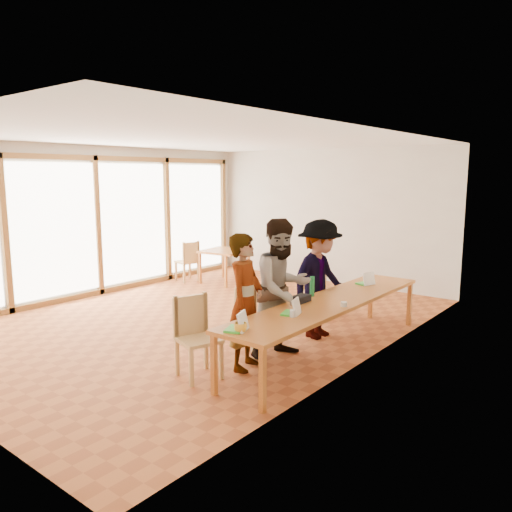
% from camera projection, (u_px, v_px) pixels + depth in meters
% --- Properties ---
extents(ground, '(8.00, 8.00, 0.00)m').
position_uv_depth(ground, '(204.00, 319.00, 8.45)').
color(ground, '#B05B2A').
rests_on(ground, ground).
extents(wall_back, '(6.00, 0.10, 3.00)m').
position_uv_depth(wall_back, '(327.00, 216.00, 11.29)').
color(wall_back, beige).
rests_on(wall_back, ground).
extents(wall_right, '(0.10, 8.00, 3.00)m').
position_uv_depth(wall_right, '(370.00, 248.00, 6.36)').
color(wall_right, beige).
rests_on(wall_right, ground).
extents(window_wall, '(0.10, 8.00, 3.00)m').
position_uv_depth(window_wall, '(97.00, 221.00, 10.03)').
color(window_wall, white).
rests_on(window_wall, ground).
extents(ceiling, '(6.00, 8.00, 0.04)m').
position_uv_depth(ceiling, '(200.00, 137.00, 7.96)').
color(ceiling, white).
rests_on(ceiling, wall_back).
extents(communal_table, '(0.80, 4.00, 0.75)m').
position_uv_depth(communal_table, '(331.00, 304.00, 6.74)').
color(communal_table, '#CA782C').
rests_on(communal_table, ground).
extents(side_table, '(0.90, 0.90, 0.75)m').
position_uv_depth(side_table, '(224.00, 254.00, 11.22)').
color(side_table, '#CA782C').
rests_on(side_table, ground).
extents(chair_near, '(0.58, 0.58, 0.52)m').
position_uv_depth(chair_near, '(194.00, 327.00, 6.04)').
color(chair_near, '#D9B16C').
rests_on(chair_near, ground).
extents(chair_mid, '(0.46, 0.46, 0.46)m').
position_uv_depth(chair_mid, '(250.00, 310.00, 7.11)').
color(chair_mid, '#D9B16C').
rests_on(chair_mid, ground).
extents(chair_far, '(0.46, 0.46, 0.51)m').
position_uv_depth(chair_far, '(313.00, 283.00, 8.56)').
color(chair_far, '#D9B16C').
rests_on(chair_far, ground).
extents(chair_empty, '(0.43, 0.43, 0.43)m').
position_uv_depth(chair_empty, '(326.00, 286.00, 8.75)').
color(chair_empty, '#D9B16C').
rests_on(chair_empty, ground).
extents(chair_spare, '(0.52, 0.52, 0.49)m').
position_uv_depth(chair_spare, '(189.00, 257.00, 11.37)').
color(chair_spare, '#D9B16C').
rests_on(chair_spare, ground).
extents(person_near, '(0.58, 0.72, 1.72)m').
position_uv_depth(person_near, '(245.00, 302.00, 6.22)').
color(person_near, gray).
rests_on(person_near, ground).
extents(person_mid, '(0.93, 1.06, 1.86)m').
position_uv_depth(person_mid, '(282.00, 288.00, 6.62)').
color(person_mid, gray).
rests_on(person_mid, ground).
extents(person_far, '(0.72, 1.18, 1.78)m').
position_uv_depth(person_far, '(319.00, 279.00, 7.42)').
color(person_far, gray).
rests_on(person_far, ground).
extents(laptop_near, '(0.29, 0.31, 0.21)m').
position_uv_depth(laptop_near, '(239.00, 325.00, 5.41)').
color(laptop_near, green).
rests_on(laptop_near, communal_table).
extents(laptop_mid, '(0.27, 0.28, 0.20)m').
position_uv_depth(laptop_mid, '(293.00, 310.00, 6.04)').
color(laptop_mid, green).
rests_on(laptop_mid, communal_table).
extents(laptop_far, '(0.27, 0.29, 0.20)m').
position_uv_depth(laptop_far, '(367.00, 281.00, 7.67)').
color(laptop_far, green).
rests_on(laptop_far, communal_table).
extents(yellow_mug, '(0.14, 0.14, 0.11)m').
position_uv_depth(yellow_mug, '(240.00, 328.00, 5.34)').
color(yellow_mug, gold).
rests_on(yellow_mug, communal_table).
extents(green_bottle, '(0.07, 0.07, 0.28)m').
position_uv_depth(green_bottle, '(312.00, 286.00, 6.93)').
color(green_bottle, '#176B37').
rests_on(green_bottle, communal_table).
extents(clear_glass, '(0.07, 0.07, 0.09)m').
position_uv_depth(clear_glass, '(293.00, 313.00, 5.93)').
color(clear_glass, silver).
rests_on(clear_glass, communal_table).
extents(condiment_cup, '(0.08, 0.08, 0.06)m').
position_uv_depth(condiment_cup, '(344.00, 304.00, 6.41)').
color(condiment_cup, white).
rests_on(condiment_cup, communal_table).
extents(pink_phone, '(0.05, 0.10, 0.01)m').
position_uv_depth(pink_phone, '(299.00, 303.00, 6.56)').
color(pink_phone, '#D9318C').
rests_on(pink_phone, communal_table).
extents(black_pouch, '(0.16, 0.26, 0.09)m').
position_uv_depth(black_pouch, '(301.00, 299.00, 6.63)').
color(black_pouch, black).
rests_on(black_pouch, communal_table).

